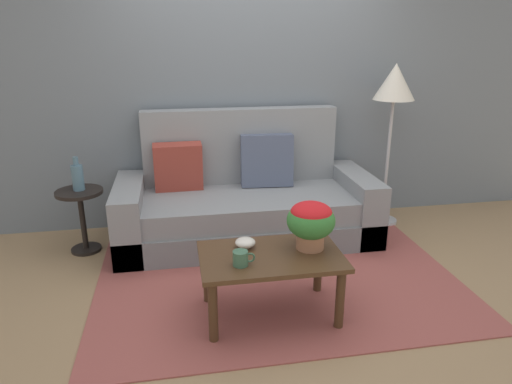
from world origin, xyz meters
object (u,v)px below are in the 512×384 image
at_px(couch, 245,202).
at_px(coffee_mug, 241,258).
at_px(snack_bowl, 245,243).
at_px(potted_plant, 311,221).
at_px(floor_lamp, 394,91).
at_px(table_vase, 78,177).
at_px(side_table, 81,209).
at_px(coffee_table, 271,264).

height_order(couch, coffee_mug, couch).
bearing_deg(snack_bowl, potted_plant, -10.67).
xyz_separation_m(couch, floor_lamp, (1.40, 0.09, 0.96)).
xyz_separation_m(floor_lamp, table_vase, (-2.80, -0.14, -0.62)).
bearing_deg(floor_lamp, table_vase, -177.14).
distance_m(couch, snack_bowl, 1.19).
relative_size(side_table, coffee_mug, 3.96).
bearing_deg(floor_lamp, couch, -176.29).
xyz_separation_m(side_table, potted_plant, (1.65, -1.18, 0.26)).
relative_size(couch, table_vase, 8.02).
height_order(coffee_table, side_table, side_table).
relative_size(couch, floor_lamp, 1.48).
bearing_deg(coffee_mug, coffee_table, 28.35).
distance_m(potted_plant, coffee_mug, 0.53).
bearing_deg(couch, coffee_table, -91.42).
distance_m(side_table, table_vase, 0.29).
bearing_deg(couch, potted_plant, -79.05).
distance_m(coffee_table, snack_bowl, 0.22).
bearing_deg(side_table, coffee_table, -41.70).
distance_m(floor_lamp, coffee_mug, 2.36).
distance_m(coffee_table, potted_plant, 0.38).
relative_size(side_table, floor_lamp, 0.36).
relative_size(coffee_table, floor_lamp, 0.60).
bearing_deg(coffee_table, couch, 88.58).
bearing_deg(floor_lamp, potted_plant, -130.95).
distance_m(snack_bowl, table_vase, 1.67).
bearing_deg(couch, side_table, -177.41).
bearing_deg(side_table, floor_lamp, 3.14).
height_order(side_table, snack_bowl, side_table).
distance_m(floor_lamp, table_vase, 2.87).
bearing_deg(potted_plant, coffee_mug, -161.83).
bearing_deg(table_vase, floor_lamp, 2.86).
relative_size(coffee_table, potted_plant, 2.88).
bearing_deg(coffee_table, coffee_mug, -151.65).
height_order(coffee_table, floor_lamp, floor_lamp).
relative_size(coffee_mug, snack_bowl, 1.03).
relative_size(side_table, snack_bowl, 4.09).
xyz_separation_m(potted_plant, coffee_mug, (-0.48, -0.16, -0.15)).
distance_m(couch, floor_lamp, 1.70).
bearing_deg(table_vase, couch, 2.03).
bearing_deg(coffee_table, snack_bowl, 139.69).
bearing_deg(floor_lamp, side_table, -176.86).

